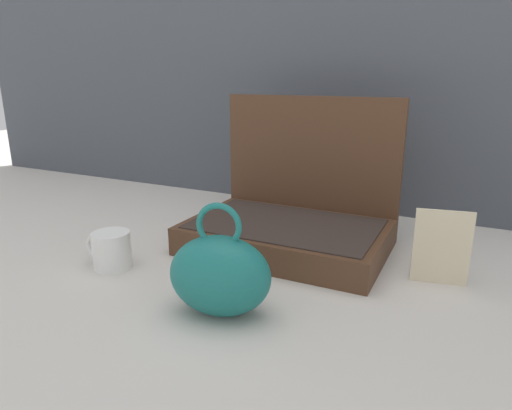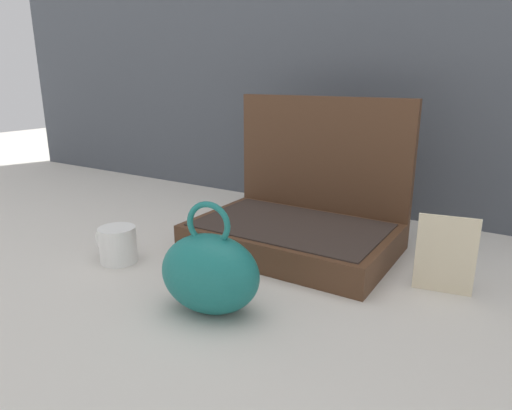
% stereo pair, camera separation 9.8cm
% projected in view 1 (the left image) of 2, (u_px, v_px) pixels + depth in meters
% --- Properties ---
extents(ground_plane, '(6.00, 6.00, 0.00)m').
position_uv_depth(ground_plane, '(256.00, 267.00, 1.04)').
color(ground_plane, beige).
extents(open_suitcase, '(0.49, 0.34, 0.38)m').
position_uv_depth(open_suitcase, '(293.00, 215.00, 1.16)').
color(open_suitcase, '#4C301E').
rests_on(open_suitcase, ground_plane).
extents(teal_pouch_handbag, '(0.21, 0.16, 0.22)m').
position_uv_depth(teal_pouch_handbag, '(220.00, 275.00, 0.82)').
color(teal_pouch_handbag, '#196B66').
rests_on(teal_pouch_handbag, ground_plane).
extents(coffee_mug, '(0.12, 0.09, 0.09)m').
position_uv_depth(coffee_mug, '(111.00, 250.00, 1.03)').
color(coffee_mug, white).
rests_on(coffee_mug, ground_plane).
extents(info_card_left, '(0.11, 0.03, 0.16)m').
position_uv_depth(info_card_left, '(442.00, 247.00, 0.94)').
color(info_card_left, beige).
rests_on(info_card_left, ground_plane).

